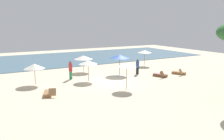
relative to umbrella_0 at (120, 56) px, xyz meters
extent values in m
plane|color=beige|center=(-2.28, -2.18, -2.08)|extent=(60.00, 60.00, 0.00)
cube|color=#476B7F|center=(-2.28, 14.82, -2.05)|extent=(48.00, 16.00, 0.06)
cylinder|color=brown|center=(0.00, 0.00, -0.97)|extent=(0.06, 0.06, 2.22)
cone|color=#3359B2|center=(0.00, 0.00, 0.00)|extent=(2.28, 2.28, 0.38)
cylinder|color=brown|center=(-2.47, -5.33, -0.93)|extent=(0.05, 0.05, 2.29)
cone|color=white|center=(-2.47, -5.33, 0.08)|extent=(1.70, 1.70, 0.35)
cylinder|color=olive|center=(5.93, 3.22, -1.04)|extent=(0.05, 0.05, 2.07)
cone|color=silver|center=(5.93, 3.22, -0.12)|extent=(1.91, 1.91, 0.32)
cylinder|color=brown|center=(-4.28, -1.02, -1.07)|extent=(0.05, 0.05, 2.01)
cone|color=silver|center=(-4.28, -1.02, -0.19)|extent=(1.84, 1.84, 0.35)
cylinder|color=brown|center=(-3.05, 3.28, -1.12)|extent=(0.05, 0.05, 1.92)
cone|color=silver|center=(-3.05, 3.28, -0.32)|extent=(2.17, 2.17, 0.42)
cylinder|color=brown|center=(-9.29, 0.03, -1.10)|extent=(0.05, 0.05, 1.95)
cone|color=silver|center=(-9.29, 0.03, -0.31)|extent=(1.92, 1.92, 0.46)
cube|color=olive|center=(-9.07, -3.87, -1.94)|extent=(1.02, 1.61, 0.28)
cube|color=olive|center=(-8.86, -4.54, -1.66)|extent=(0.69, 0.65, 0.51)
cube|color=brown|center=(3.34, -3.09, -1.94)|extent=(1.16, 1.61, 0.28)
cube|color=brown|center=(3.06, -3.73, -1.64)|extent=(0.67, 0.57, 0.60)
cube|color=#D17299|center=(3.34, -3.09, -1.78)|extent=(0.89, 1.17, 0.03)
cube|color=olive|center=(6.03, -3.18, -1.94)|extent=(1.24, 1.60, 0.28)
cube|color=olive|center=(5.69, -3.80, -1.64)|extent=(0.68, 0.59, 0.60)
cylinder|color=#338C59|center=(-5.61, 0.52, -1.66)|extent=(0.34, 0.34, 0.83)
cylinder|color=#BF3338|center=(-5.61, 0.52, -0.82)|extent=(0.40, 0.40, 0.86)
sphere|color=brown|center=(-5.61, 0.52, -0.28)|extent=(0.23, 0.23, 0.23)
cylinder|color=#26262D|center=(1.89, -0.83, -1.70)|extent=(0.38, 0.38, 0.75)
cylinder|color=#2D4C8C|center=(1.89, -0.83, -0.93)|extent=(0.45, 0.45, 0.78)
sphere|color=brown|center=(1.89, -0.83, -0.45)|extent=(0.21, 0.21, 0.21)
camera|label=1|loc=(-13.13, -21.88, 3.57)|focal=36.68mm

